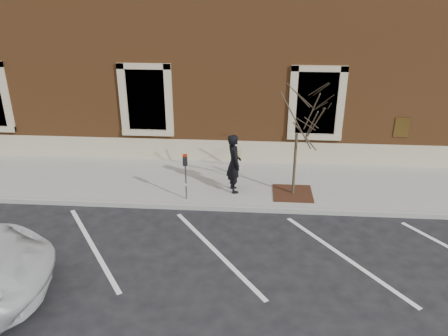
{
  "coord_description": "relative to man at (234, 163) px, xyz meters",
  "views": [
    {
      "loc": [
        0.92,
        -11.47,
        6.29
      ],
      "look_at": [
        0.0,
        0.6,
        1.1
      ],
      "focal_mm": 35.0,
      "sensor_mm": 36.0,
      "label": 1
    }
  ],
  "objects": [
    {
      "name": "tree_grate",
      "position": [
        1.86,
        -0.08,
        -0.92
      ],
      "size": [
        1.22,
        1.22,
        0.03
      ],
      "primitive_type": "cube",
      "color": "#401F14",
      "rests_on": "sidewalk_near"
    },
    {
      "name": "sidewalk_near",
      "position": [
        -0.28,
        0.74,
        -1.01
      ],
      "size": [
        40.0,
        3.5,
        0.15
      ],
      "primitive_type": "cube",
      "color": "#9F9E96",
      "rests_on": "ground"
    },
    {
      "name": "parking_meter",
      "position": [
        -1.41,
        -0.68,
        0.08
      ],
      "size": [
        0.13,
        0.1,
        1.46
      ],
      "rotation": [
        0.0,
        0.0,
        0.37
      ],
      "color": "#595B60",
      "rests_on": "sidewalk_near"
    },
    {
      "name": "ground",
      "position": [
        -0.28,
        -1.01,
        -1.09
      ],
      "size": [
        120.0,
        120.0,
        0.0
      ],
      "primitive_type": "plane",
      "color": "#28282B",
      "rests_on": "ground"
    },
    {
      "name": "man",
      "position": [
        0.0,
        0.0,
        0.0
      ],
      "size": [
        0.63,
        0.79,
        1.88
      ],
      "primitive_type": "imported",
      "rotation": [
        0.0,
        0.0,
        1.88
      ],
      "color": "black",
      "rests_on": "sidewalk_near"
    },
    {
      "name": "parking_stripes",
      "position": [
        -0.28,
        -3.21,
        -1.09
      ],
      "size": [
        28.0,
        4.4,
        0.01
      ],
      "primitive_type": null,
      "color": "silver",
      "rests_on": "ground"
    },
    {
      "name": "sapling",
      "position": [
        1.86,
        -0.08,
        1.61
      ],
      "size": [
        2.18,
        2.18,
        3.64
      ],
      "color": "#473B2B",
      "rests_on": "sidewalk_near"
    },
    {
      "name": "building_civic",
      "position": [
        -0.28,
        6.73,
        2.91
      ],
      "size": [
        40.0,
        8.62,
        8.0
      ],
      "color": "brown",
      "rests_on": "ground"
    },
    {
      "name": "curb_near",
      "position": [
        -0.28,
        -1.06,
        -1.01
      ],
      "size": [
        40.0,
        0.12,
        0.15
      ],
      "primitive_type": "cube",
      "color": "#9E9E99",
      "rests_on": "ground"
    }
  ]
}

